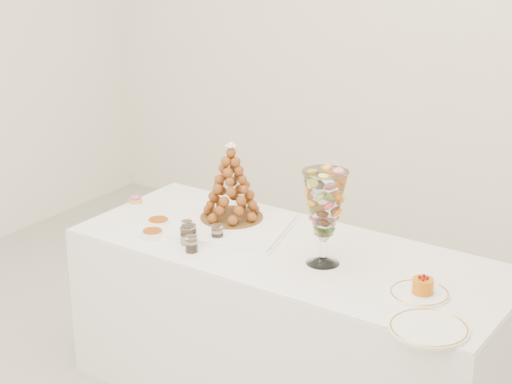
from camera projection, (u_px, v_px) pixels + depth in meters
The scene contains 15 objects.
buffet_table at pixel (290, 325), 3.52m from camera, with size 1.80×0.73×0.68m.
lace_tray at pixel (221, 225), 3.62m from camera, with size 0.56×0.42×0.02m, color white.
macaron_vase at pixel (325, 204), 3.20m from camera, with size 0.17×0.17×0.37m.
cake_plate at pixel (419, 294), 3.03m from camera, with size 0.21×0.21×0.01m, color white.
spare_plate at pixel (429, 329), 2.79m from camera, with size 0.26×0.26×0.01m, color white.
pink_tart at pixel (136, 199), 3.89m from camera, with size 0.06×0.06×0.04m.
verrine_a at pixel (187, 228), 3.53m from camera, with size 0.05×0.05×0.06m, color white.
verrine_b at pixel (190, 234), 3.46m from camera, with size 0.05×0.05×0.07m, color white.
verrine_c at pixel (217, 233), 3.48m from camera, with size 0.05×0.05×0.07m, color white.
verrine_d at pixel (187, 235), 3.45m from camera, with size 0.05×0.05×0.07m, color white.
verrine_e at pixel (191, 244), 3.37m from camera, with size 0.05×0.05×0.07m, color white.
ramekin_back at pixel (158, 223), 3.63m from camera, with size 0.09×0.09×0.03m, color white.
ramekin_front at pixel (153, 234), 3.51m from camera, with size 0.09×0.09×0.03m, color white.
croquembouche at pixel (231, 182), 3.62m from camera, with size 0.27×0.27×0.34m.
mousse_cake at pixel (423, 286), 3.02m from camera, with size 0.08×0.08×0.07m.
Camera 1 is at (1.75, -2.35, 2.07)m, focal length 60.00 mm.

